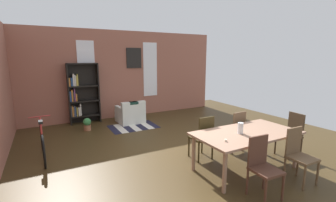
# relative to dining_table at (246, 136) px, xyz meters

# --- Properties ---
(ground_plane) EXTENTS (10.02, 10.02, 0.00)m
(ground_plane) POSITION_rel_dining_table_xyz_m (-0.87, 1.24, -0.68)
(ground_plane) COLOR #403018
(back_wall_brick) EXTENTS (7.57, 0.12, 3.07)m
(back_wall_brick) POSITION_rel_dining_table_xyz_m (-0.87, 5.16, 0.86)
(back_wall_brick) COLOR #A0604D
(back_wall_brick) RESTS_ON ground
(window_pane_0) EXTENTS (0.55, 0.02, 1.99)m
(window_pane_0) POSITION_rel_dining_table_xyz_m (-2.02, 5.09, 1.01)
(window_pane_0) COLOR white
(window_pane_1) EXTENTS (0.55, 0.02, 1.99)m
(window_pane_1) POSITION_rel_dining_table_xyz_m (0.28, 5.09, 1.01)
(window_pane_1) COLOR white
(dining_table) EXTENTS (2.03, 1.06, 0.75)m
(dining_table) POSITION_rel_dining_table_xyz_m (0.00, 0.00, 0.00)
(dining_table) COLOR #9D765E
(dining_table) RESTS_ON ground
(vase_on_table) EXTENTS (0.10, 0.10, 0.21)m
(vase_on_table) POSITION_rel_dining_table_xyz_m (-0.17, -0.00, 0.18)
(vase_on_table) COLOR silver
(vase_on_table) RESTS_ON dining_table
(tealight_candle_0) EXTENTS (0.04, 0.04, 0.04)m
(tealight_candle_0) POSITION_rel_dining_table_xyz_m (-0.70, -0.19, 0.09)
(tealight_candle_0) COLOR silver
(tealight_candle_0) RESTS_ON dining_table
(dining_chair_head_right) EXTENTS (0.43, 0.43, 0.95)m
(dining_chair_head_right) POSITION_rel_dining_table_xyz_m (1.39, -0.01, -0.17)
(dining_chair_head_right) COLOR #443323
(dining_chair_head_right) RESTS_ON ground
(dining_chair_far_left) EXTENTS (0.40, 0.40, 0.95)m
(dining_chair_far_left) POSITION_rel_dining_table_xyz_m (-0.46, 0.76, -0.17)
(dining_chair_far_left) COLOR #362C14
(dining_chair_far_left) RESTS_ON ground
(dining_chair_near_right) EXTENTS (0.41, 0.41, 0.95)m
(dining_chair_near_right) POSITION_rel_dining_table_xyz_m (0.46, -0.76, -0.17)
(dining_chair_near_right) COLOR brown
(dining_chair_near_right) RESTS_ON ground
(dining_chair_near_left) EXTENTS (0.42, 0.42, 0.95)m
(dining_chair_near_left) POSITION_rel_dining_table_xyz_m (-0.45, -0.76, -0.17)
(dining_chair_near_left) COLOR #502F22
(dining_chair_near_left) RESTS_ON ground
(dining_chair_far_right) EXTENTS (0.42, 0.42, 0.95)m
(dining_chair_far_right) POSITION_rel_dining_table_xyz_m (0.46, 0.76, -0.17)
(dining_chair_far_right) COLOR brown
(dining_chair_far_right) RESTS_ON ground
(bookshelf_tall) EXTENTS (0.96, 0.30, 1.97)m
(bookshelf_tall) POSITION_rel_dining_table_xyz_m (-2.27, 4.91, 0.31)
(bookshelf_tall) COLOR black
(bookshelf_tall) RESTS_ON ground
(armchair_white) EXTENTS (0.84, 0.84, 0.75)m
(armchair_white) POSITION_rel_dining_table_xyz_m (-0.85, 4.20, -0.40)
(armchair_white) COLOR silver
(armchair_white) RESTS_ON ground
(bicycle_second) EXTENTS (0.44, 1.72, 0.90)m
(bicycle_second) POSITION_rel_dining_table_xyz_m (-3.45, 2.48, -0.33)
(bicycle_second) COLOR black
(bicycle_second) RESTS_ON ground
(potted_plant_by_shelf) EXTENTS (0.23, 0.23, 0.38)m
(potted_plant_by_shelf) POSITION_rel_dining_table_xyz_m (-2.28, 3.99, -0.48)
(potted_plant_by_shelf) COLOR #9E6042
(potted_plant_by_shelf) RESTS_ON ground
(striped_rug) EXTENTS (1.46, 0.99, 0.01)m
(striped_rug) POSITION_rel_dining_table_xyz_m (-0.95, 3.69, -0.67)
(striped_rug) COLOR #1E1E33
(striped_rug) RESTS_ON ground
(framed_picture) EXTENTS (0.56, 0.03, 0.72)m
(framed_picture) POSITION_rel_dining_table_xyz_m (-0.35, 5.08, 1.44)
(framed_picture) COLOR black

